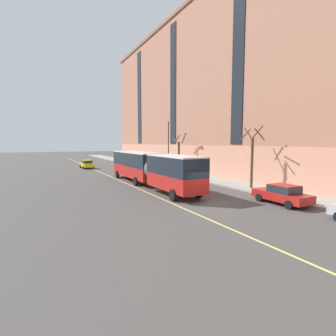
% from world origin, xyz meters
% --- Properties ---
extents(ground_plane, '(260.00, 260.00, 0.00)m').
position_xyz_m(ground_plane, '(0.00, 0.00, 0.00)').
color(ground_plane, '#4C4947').
extents(sidewalk, '(4.17, 160.00, 0.15)m').
position_xyz_m(sidewalk, '(8.61, 3.00, 0.07)').
color(sidewalk, '#9E9B93').
rests_on(sidewalk, ground).
extents(city_bus, '(2.82, 19.39, 3.68)m').
position_xyz_m(city_bus, '(-0.55, 9.87, 2.13)').
color(city_bus, red).
rests_on(city_bus, ground).
extents(parked_car_red_0, '(2.08, 4.62, 1.56)m').
position_xyz_m(parked_car_red_0, '(5.36, -3.06, 0.78)').
color(parked_car_red_0, '#B21E19').
rests_on(parked_car_red_0, ground).
extents(parked_car_white_2, '(1.89, 4.61, 1.56)m').
position_xyz_m(parked_car_white_2, '(5.18, 14.07, 0.78)').
color(parked_car_white_2, silver).
rests_on(parked_car_white_2, ground).
extents(parked_car_black_4, '(2.00, 4.21, 1.56)m').
position_xyz_m(parked_car_black_4, '(5.38, 28.39, 0.78)').
color(parked_car_black_4, black).
rests_on(parked_car_black_4, ground).
extents(taxi_cab, '(2.08, 4.76, 1.56)m').
position_xyz_m(taxi_cab, '(-3.02, 33.65, 0.78)').
color(taxi_cab, yellow).
rests_on(taxi_cab, ground).
extents(street_tree_mid_block, '(2.06, 2.10, 6.43)m').
position_xyz_m(street_tree_mid_block, '(8.18, 3.04, 3.42)').
color(street_tree_mid_block, brown).
rests_on(street_tree_mid_block, sidewalk).
extents(street_tree_far_uptown, '(1.86, 1.75, 6.15)m').
position_xyz_m(street_tree_far_uptown, '(8.20, 18.31, 3.07)').
color(street_tree_far_uptown, brown).
rests_on(street_tree_far_uptown, sidewalk).
extents(street_lamp, '(0.36, 1.48, 7.96)m').
position_xyz_m(street_lamp, '(7.12, 19.56, 4.93)').
color(street_lamp, '#2D2D30').
rests_on(street_lamp, sidewalk).
extents(fire_hydrant, '(0.42, 0.24, 0.72)m').
position_xyz_m(fire_hydrant, '(7.02, 24.10, 0.49)').
color(fire_hydrant, red).
rests_on(fire_hydrant, sidewalk).
extents(lane_centerline, '(0.16, 140.00, 0.01)m').
position_xyz_m(lane_centerline, '(-2.25, 3.00, 0.00)').
color(lane_centerline, '#E0D66B').
rests_on(lane_centerline, ground).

